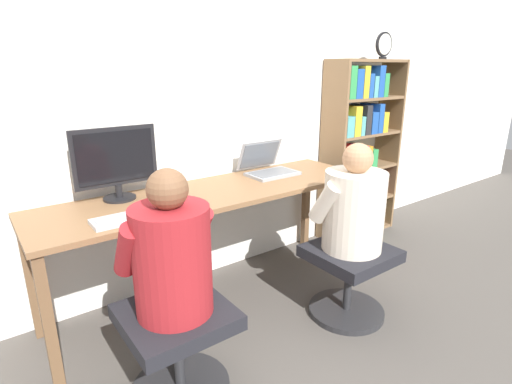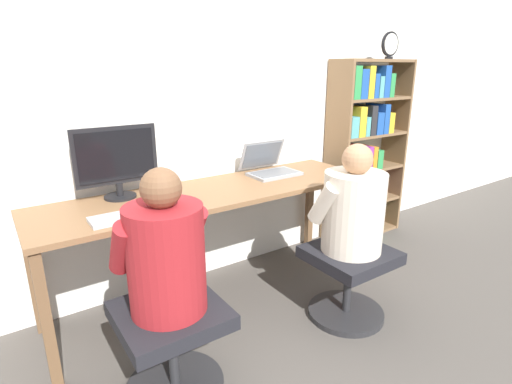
{
  "view_description": "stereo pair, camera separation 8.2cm",
  "coord_description": "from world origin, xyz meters",
  "px_view_note": "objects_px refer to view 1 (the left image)",
  "views": [
    {
      "loc": [
        -1.2,
        -1.75,
        1.48
      ],
      "look_at": [
        0.21,
        0.14,
        0.74
      ],
      "focal_mm": 28.0,
      "sensor_mm": 36.0,
      "label": 1
    },
    {
      "loc": [
        -1.13,
        -1.79,
        1.48
      ],
      "look_at": [
        0.21,
        0.14,
        0.74
      ],
      "focal_mm": 28.0,
      "sensor_mm": 36.0,
      "label": 2
    }
  ],
  "objects_px": {
    "office_chair_right": "(349,274)",
    "bookshelf": "(358,152)",
    "person_at_laptop": "(353,206)",
    "keyboard": "(138,216)",
    "person_at_monitor": "(171,254)",
    "laptop": "(268,167)",
    "office_chair_left": "(178,343)",
    "desktop_monitor": "(116,162)",
    "desk_clock": "(384,45)"
  },
  "relations": [
    {
      "from": "bookshelf",
      "to": "desk_clock",
      "type": "bearing_deg",
      "value": -19.39
    },
    {
      "from": "desktop_monitor",
      "to": "keyboard",
      "type": "height_order",
      "value": "desktop_monitor"
    },
    {
      "from": "office_chair_left",
      "to": "office_chair_right",
      "type": "xyz_separation_m",
      "value": [
        1.12,
        -0.04,
        0.0
      ]
    },
    {
      "from": "keyboard",
      "to": "person_at_monitor",
      "type": "xyz_separation_m",
      "value": [
        -0.02,
        -0.42,
        -0.04
      ]
    },
    {
      "from": "person_at_monitor",
      "to": "laptop",
      "type": "bearing_deg",
      "value": 33.37
    },
    {
      "from": "office_chair_left",
      "to": "bookshelf",
      "type": "height_order",
      "value": "bookshelf"
    },
    {
      "from": "desktop_monitor",
      "to": "laptop",
      "type": "relative_size",
      "value": 1.35
    },
    {
      "from": "keyboard",
      "to": "bookshelf",
      "type": "bearing_deg",
      "value": 9.34
    },
    {
      "from": "person_at_monitor",
      "to": "bookshelf",
      "type": "distance_m",
      "value": 2.25
    },
    {
      "from": "laptop",
      "to": "office_chair_right",
      "type": "distance_m",
      "value": 0.92
    },
    {
      "from": "desktop_monitor",
      "to": "desk_clock",
      "type": "distance_m",
      "value": 2.33
    },
    {
      "from": "office_chair_right",
      "to": "bookshelf",
      "type": "height_order",
      "value": "bookshelf"
    },
    {
      "from": "laptop",
      "to": "bookshelf",
      "type": "xyz_separation_m",
      "value": [
        1.03,
        0.05,
        -0.03
      ]
    },
    {
      "from": "bookshelf",
      "to": "desk_clock",
      "type": "xyz_separation_m",
      "value": [
        0.16,
        -0.06,
        0.88
      ]
    },
    {
      "from": "person_at_monitor",
      "to": "bookshelf",
      "type": "bearing_deg",
      "value": 19.89
    },
    {
      "from": "laptop",
      "to": "desk_clock",
      "type": "distance_m",
      "value": 1.46
    },
    {
      "from": "laptop",
      "to": "desk_clock",
      "type": "relative_size",
      "value": 1.65
    },
    {
      "from": "office_chair_right",
      "to": "laptop",
      "type": "bearing_deg",
      "value": 92.32
    },
    {
      "from": "person_at_laptop",
      "to": "bookshelf",
      "type": "height_order",
      "value": "bookshelf"
    },
    {
      "from": "laptop",
      "to": "bookshelf",
      "type": "bearing_deg",
      "value": 2.78
    },
    {
      "from": "office_chair_right",
      "to": "bookshelf",
      "type": "relative_size",
      "value": 0.3
    },
    {
      "from": "desktop_monitor",
      "to": "person_at_laptop",
      "type": "relative_size",
      "value": 0.74
    },
    {
      "from": "bookshelf",
      "to": "desk_clock",
      "type": "height_order",
      "value": "desk_clock"
    },
    {
      "from": "laptop",
      "to": "office_chair_left",
      "type": "bearing_deg",
      "value": -146.44
    },
    {
      "from": "desktop_monitor",
      "to": "desk_clock",
      "type": "relative_size",
      "value": 2.23
    },
    {
      "from": "office_chair_left",
      "to": "person_at_monitor",
      "type": "height_order",
      "value": "person_at_monitor"
    },
    {
      "from": "office_chair_right",
      "to": "desk_clock",
      "type": "height_order",
      "value": "desk_clock"
    },
    {
      "from": "desktop_monitor",
      "to": "desk_clock",
      "type": "bearing_deg",
      "value": -1.64
    },
    {
      "from": "keyboard",
      "to": "desktop_monitor",
      "type": "bearing_deg",
      "value": 85.8
    },
    {
      "from": "office_chair_left",
      "to": "bookshelf",
      "type": "bearing_deg",
      "value": 20.01
    },
    {
      "from": "laptop",
      "to": "desk_clock",
      "type": "height_order",
      "value": "desk_clock"
    },
    {
      "from": "office_chair_left",
      "to": "office_chair_right",
      "type": "bearing_deg",
      "value": -2.08
    },
    {
      "from": "desk_clock",
      "to": "bookshelf",
      "type": "bearing_deg",
      "value": 160.61
    },
    {
      "from": "laptop",
      "to": "bookshelf",
      "type": "distance_m",
      "value": 1.03
    },
    {
      "from": "desk_clock",
      "to": "person_at_monitor",
      "type": "bearing_deg",
      "value": -162.66
    },
    {
      "from": "office_chair_right",
      "to": "bookshelf",
      "type": "xyz_separation_m",
      "value": [
        1.0,
        0.81,
        0.49
      ]
    },
    {
      "from": "person_at_monitor",
      "to": "desk_clock",
      "type": "relative_size",
      "value": 3.08
    },
    {
      "from": "keyboard",
      "to": "office_chair_right",
      "type": "xyz_separation_m",
      "value": [
        1.1,
        -0.47,
        -0.49
      ]
    },
    {
      "from": "laptop",
      "to": "person_at_laptop",
      "type": "distance_m",
      "value": 0.76
    },
    {
      "from": "keyboard",
      "to": "person_at_laptop",
      "type": "distance_m",
      "value": 1.19
    },
    {
      "from": "office_chair_left",
      "to": "person_at_monitor",
      "type": "distance_m",
      "value": 0.45
    },
    {
      "from": "desk_clock",
      "to": "laptop",
      "type": "bearing_deg",
      "value": 179.73
    },
    {
      "from": "laptop",
      "to": "keyboard",
      "type": "xyz_separation_m",
      "value": [
        -1.07,
        -0.29,
        -0.04
      ]
    },
    {
      "from": "office_chair_left",
      "to": "person_at_laptop",
      "type": "relative_size",
      "value": 0.73
    },
    {
      "from": "office_chair_left",
      "to": "person_at_monitor",
      "type": "xyz_separation_m",
      "value": [
        0.0,
        0.01,
        0.45
      ]
    },
    {
      "from": "person_at_monitor",
      "to": "person_at_laptop",
      "type": "relative_size",
      "value": 1.02
    },
    {
      "from": "person_at_laptop",
      "to": "laptop",
      "type": "bearing_deg",
      "value": 92.33
    },
    {
      "from": "office_chair_right",
      "to": "person_at_monitor",
      "type": "distance_m",
      "value": 1.2
    },
    {
      "from": "office_chair_right",
      "to": "keyboard",
      "type": "bearing_deg",
      "value": 157.02
    },
    {
      "from": "office_chair_left",
      "to": "person_at_monitor",
      "type": "relative_size",
      "value": 0.71
    }
  ]
}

